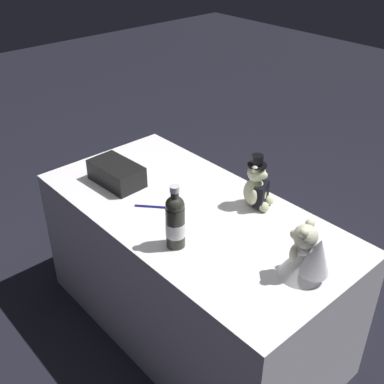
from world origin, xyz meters
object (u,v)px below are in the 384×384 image
object	(u,v)px
teddy_bear_groom	(257,187)
champagne_bottle	(175,221)
signing_pen	(149,206)
gift_case_black	(117,173)
teddy_bear_bride	(307,255)

from	to	relation	value
teddy_bear_groom	champagne_bottle	xyz separation A→B (m)	(0.02, 0.49, 0.02)
teddy_bear_groom	signing_pen	distance (m)	0.52
teddy_bear_groom	signing_pen	xyz separation A→B (m)	(0.33, 0.40, -0.10)
signing_pen	gift_case_black	xyz separation A→B (m)	(0.30, -0.02, 0.05)
gift_case_black	champagne_bottle	bearing A→B (deg)	169.55
teddy_bear_bride	signing_pen	size ratio (longest dim) A/B	1.97
teddy_bear_bride	champagne_bottle	xyz separation A→B (m)	(0.49, 0.25, 0.02)
signing_pen	gift_case_black	world-z (taller)	gift_case_black
signing_pen	champagne_bottle	bearing A→B (deg)	163.19
teddy_bear_groom	teddy_bear_bride	size ratio (longest dim) A/B	1.10
champagne_bottle	gift_case_black	world-z (taller)	champagne_bottle
teddy_bear_bride	champagne_bottle	distance (m)	0.55
teddy_bear_bride	signing_pen	distance (m)	0.82
teddy_bear_groom	teddy_bear_bride	distance (m)	0.53
teddy_bear_groom	gift_case_black	bearing A→B (deg)	31.08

